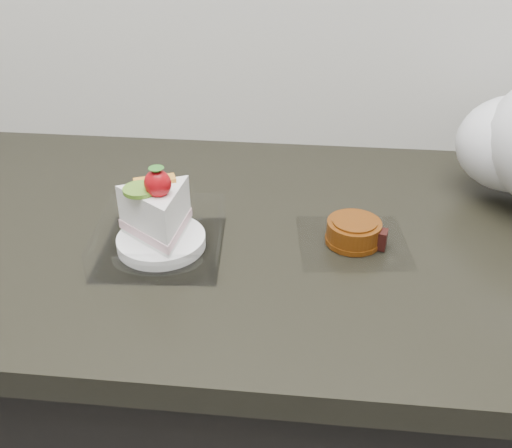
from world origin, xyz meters
TOP-DOWN VIEW (x-y plane):
  - counter at (0.00, 1.69)m, footprint 2.04×0.64m
  - cake_tray at (-0.09, 1.62)m, footprint 0.18×0.18m
  - mooncake_wrap at (0.18, 1.66)m, footprint 0.17×0.16m

SIDE VIEW (x-z plane):
  - counter at x=0.00m, z-range 0.00..0.90m
  - mooncake_wrap at x=0.18m, z-range 0.90..0.93m
  - cake_tray at x=-0.09m, z-range 0.87..1.00m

